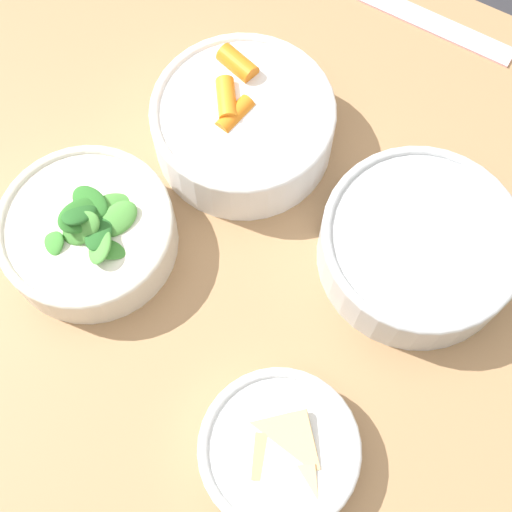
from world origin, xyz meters
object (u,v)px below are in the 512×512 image
at_px(bowl_carrots, 243,124).
at_px(bowl_beans_hotdog, 418,247).
at_px(ruler, 409,12).
at_px(bowl_cookies, 279,451).
at_px(bowl_greens, 88,232).

xyz_separation_m(bowl_carrots, bowl_beans_hotdog, (0.22, -0.03, -0.01)).
bearing_deg(ruler, bowl_cookies, -77.76).
relative_size(bowl_greens, bowl_cookies, 1.20).
height_order(bowl_carrots, bowl_cookies, bowl_carrots).
bearing_deg(ruler, bowl_greens, -109.81).
height_order(bowl_beans_hotdog, ruler, bowl_beans_hotdog).
distance_m(bowl_beans_hotdog, bowl_cookies, 0.24).
distance_m(bowl_greens, ruler, 0.46).
relative_size(bowl_carrots, bowl_greens, 1.09).
distance_m(bowl_cookies, ruler, 0.54).
bearing_deg(bowl_greens, bowl_beans_hotdog, 26.98).
xyz_separation_m(bowl_cookies, ruler, (-0.11, 0.52, -0.02)).
relative_size(bowl_carrots, bowl_beans_hotdog, 0.98).
relative_size(bowl_carrots, ruler, 0.73).
distance_m(bowl_carrots, bowl_beans_hotdog, 0.22).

